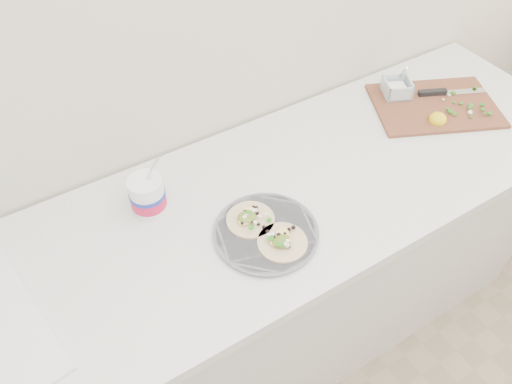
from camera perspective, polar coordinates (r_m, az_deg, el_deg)
counter at (r=1.76m, az=-2.42°, el=-11.83°), size 2.44×0.66×0.90m
taco_plate at (r=1.33m, az=1.16°, el=-4.43°), size 0.28×0.28×0.04m
tub at (r=1.38m, az=-12.23°, el=-0.13°), size 0.10×0.10×0.22m
cutboard at (r=1.85m, az=19.56°, el=9.73°), size 0.50×0.43×0.07m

